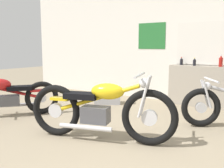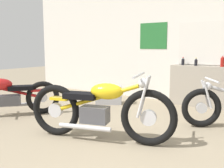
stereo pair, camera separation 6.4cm
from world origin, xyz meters
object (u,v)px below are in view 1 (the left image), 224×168
bottle_center (221,61)px  motorcycle_yellow (100,109)px  bottle_left_center (194,62)px  bottle_leftmost (181,61)px  hard_case_silver (108,95)px  motorcycle_red (5,96)px

bottle_center → motorcycle_yellow: (-0.93, -2.89, -0.55)m
bottle_left_center → motorcycle_yellow: 2.95m
bottle_center → bottle_leftmost: bearing=176.0°
motorcycle_yellow → hard_case_silver: size_ratio=3.14×
bottle_center → motorcycle_yellow: size_ratio=0.12×
bottle_leftmost → motorcycle_yellow: 2.99m
bottle_left_center → motorcycle_red: bearing=-132.2°
bottle_leftmost → hard_case_silver: size_ratio=0.27×
bottle_left_center → bottle_center: bottle_center is taller
bottle_leftmost → bottle_left_center: bearing=-12.4°
bottle_leftmost → motorcycle_yellow: bearing=-91.6°
hard_case_silver → bottle_left_center: bearing=28.2°
bottle_left_center → motorcycle_yellow: size_ratio=0.09×
bottle_left_center → hard_case_silver: (-1.67, -0.89, -0.75)m
bottle_left_center → hard_case_silver: size_ratio=0.27×
motorcycle_yellow → bottle_center: bearing=72.1°
motorcycle_red → motorcycle_yellow: 2.21m
bottle_leftmost → motorcycle_yellow: bottle_leftmost is taller
motorcycle_red → hard_case_silver: bearing=64.8°
bottle_left_center → bottle_leftmost: bearing=167.6°
bottle_leftmost → bottle_left_center: bottle_leftmost is taller
motorcycle_red → motorcycle_yellow: size_ratio=0.78×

